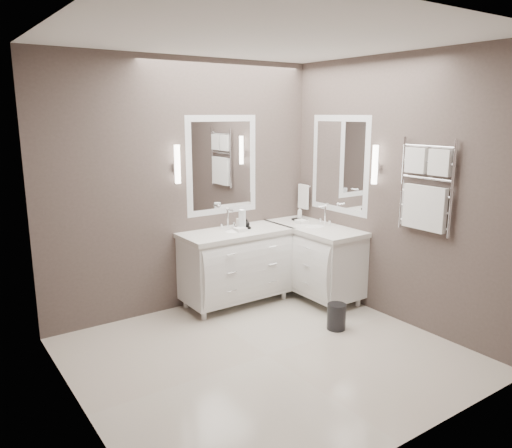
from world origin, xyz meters
TOP-DOWN VIEW (x-y plane):
  - floor at (0.00, 0.00)m, footprint 3.20×3.00m
  - ceiling at (0.00, 0.00)m, footprint 3.20×3.00m
  - wall_back at (0.00, 1.50)m, footprint 3.20×0.01m
  - wall_front at (0.00, -1.50)m, footprint 3.20×0.01m
  - wall_left at (-1.60, 0.00)m, footprint 0.01×3.00m
  - wall_right at (1.60, 0.00)m, footprint 0.01×3.00m
  - vanity_back at (0.45, 1.23)m, footprint 1.24×0.59m
  - vanity_right at (1.33, 0.90)m, footprint 0.59×1.24m
  - mirror_back at (0.45, 1.49)m, footprint 0.90×0.02m
  - mirror_right at (1.59, 0.80)m, footprint 0.02×0.90m
  - sconce_back at (-0.13, 1.43)m, footprint 0.06×0.06m
  - sconce_right at (1.53, 0.22)m, footprint 0.06×0.06m
  - towel_bar_corner at (1.54, 1.36)m, footprint 0.03×0.22m
  - towel_ladder at (1.55, -0.40)m, footprint 0.06×0.58m
  - waste_bin at (0.90, 0.06)m, footprint 0.23×0.23m
  - amenity_tray_back at (0.58, 1.26)m, footprint 0.18×0.16m
  - amenity_tray_right at (1.36, 1.22)m, footprint 0.13×0.17m
  - water_bottle at (0.53, 1.21)m, footprint 0.10×0.10m
  - soap_bottle_a at (0.55, 1.28)m, footprint 0.07×0.07m
  - soap_bottle_b at (0.61, 1.23)m, footprint 0.09×0.09m
  - soap_bottle_c at (1.36, 1.22)m, footprint 0.07×0.07m

SIDE VIEW (x-z plane):
  - floor at x=0.00m, z-range -0.01..0.00m
  - waste_bin at x=0.90m, z-range 0.00..0.26m
  - vanity_back at x=0.45m, z-range 0.00..0.97m
  - vanity_right at x=1.33m, z-range 0.00..0.97m
  - amenity_tray_back at x=0.58m, z-range 0.85..0.87m
  - amenity_tray_right at x=1.36m, z-range 0.85..0.87m
  - soap_bottle_b at x=0.61m, z-range 0.87..0.96m
  - soap_bottle_a at x=0.55m, z-range 0.87..1.01m
  - soap_bottle_c at x=1.36m, z-range 0.87..1.02m
  - water_bottle at x=0.53m, z-range 0.85..1.08m
  - towel_bar_corner at x=1.54m, z-range 0.97..1.27m
  - wall_back at x=0.00m, z-range 0.00..2.70m
  - wall_front at x=0.00m, z-range 0.00..2.70m
  - wall_left at x=-1.60m, z-range 0.00..2.70m
  - wall_right at x=1.60m, z-range 0.00..2.70m
  - towel_ladder at x=1.55m, z-range 0.94..1.84m
  - mirror_back at x=0.45m, z-range 1.00..2.10m
  - mirror_right at x=1.59m, z-range 1.00..2.10m
  - sconce_back at x=-0.13m, z-range 1.39..1.79m
  - sconce_right at x=1.53m, z-range 1.39..1.79m
  - ceiling at x=0.00m, z-range 2.70..2.71m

